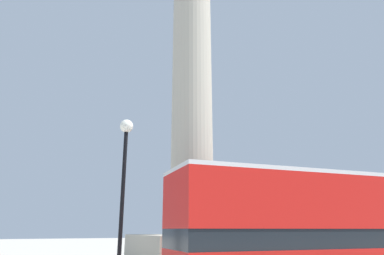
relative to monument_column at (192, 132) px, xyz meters
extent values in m
cube|color=#ADA593|center=(0.00, 0.00, -5.18)|extent=(4.61, 4.61, 1.19)
cylinder|color=#ADA593|center=(0.00, 0.00, 4.74)|extent=(1.92, 1.92, 18.64)
cube|color=black|center=(2.55, -5.40, -4.63)|extent=(11.06, 3.43, 0.55)
cube|color=red|center=(2.55, -5.40, -3.56)|extent=(11.06, 3.48, 1.58)
cube|color=silver|center=(2.55, -5.40, -2.71)|extent=(11.06, 3.48, 0.12)
cube|color=#ADA593|center=(12.32, 2.99, -5.44)|extent=(3.52, 2.53, 3.03)
ellipsoid|color=brown|center=(12.32, 2.99, -2.40)|extent=(2.20, 0.96, 0.94)
cone|color=brown|center=(13.37, 2.98, -1.98)|extent=(0.91, 0.53, 0.99)
cylinder|color=brown|center=(12.32, 2.99, -1.48)|extent=(0.36, 0.36, 0.90)
sphere|color=brown|center=(12.32, 2.99, -0.89)|extent=(0.28, 0.28, 0.28)
cylinder|color=brown|center=(13.02, 3.24, -3.40)|extent=(0.20, 0.20, 1.05)
cylinder|color=brown|center=(13.02, 2.72, -3.40)|extent=(0.20, 0.20, 1.05)
cylinder|color=brown|center=(11.62, 3.25, -3.40)|extent=(0.20, 0.20, 1.05)
cylinder|color=brown|center=(11.62, 2.74, -3.40)|extent=(0.20, 0.20, 1.05)
cylinder|color=black|center=(-3.60, -1.97, -3.97)|extent=(0.14, 0.14, 5.98)
sphere|color=white|center=(-3.60, -1.97, -0.73)|extent=(0.48, 0.48, 0.48)
camera|label=1|loc=(-6.59, -13.84, -4.38)|focal=32.00mm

